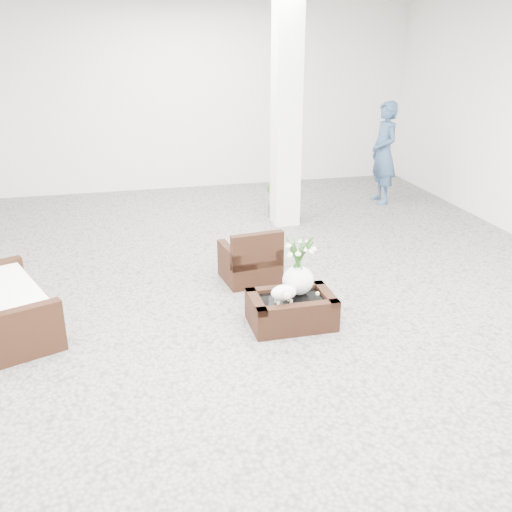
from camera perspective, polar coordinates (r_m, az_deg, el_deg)
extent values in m
plane|color=gray|center=(6.97, -0.20, -4.46)|extent=(11.00, 11.00, 0.00)
cube|color=white|center=(9.37, 2.96, 13.47)|extent=(0.40, 0.40, 3.50)
cube|color=#341B0F|center=(6.41, 3.44, -5.36)|extent=(0.90, 0.60, 0.31)
ellipsoid|color=white|center=(6.18, 2.70, -3.73)|extent=(0.28, 0.23, 0.21)
cylinder|color=white|center=(6.44, 5.98, -3.61)|extent=(0.04, 0.04, 0.03)
cube|color=#341B0F|center=(7.43, -0.61, 0.23)|extent=(0.74, 0.71, 0.71)
cube|color=#341B0F|center=(6.70, -23.13, -3.60)|extent=(1.24, 1.68, 0.81)
imported|color=#324D6F|center=(10.97, 12.30, 9.75)|extent=(0.45, 0.67, 1.82)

